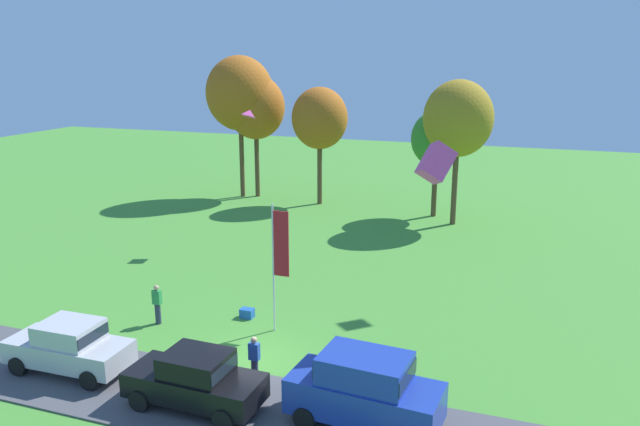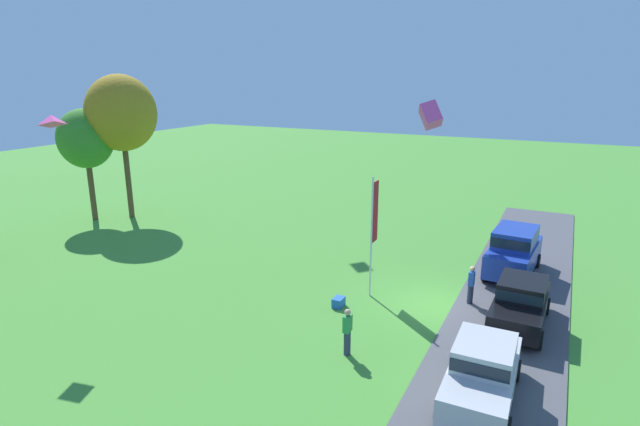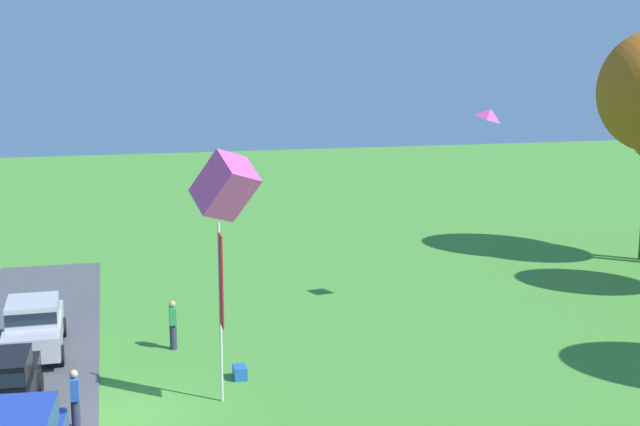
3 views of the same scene
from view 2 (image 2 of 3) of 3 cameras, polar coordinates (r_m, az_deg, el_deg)
The scene contains 13 objects.
ground_plane at distance 21.89m, azimuth 13.11°, elevation -10.18°, with size 120.00×120.00×0.00m, color #478E33.
pavement_strip at distance 21.51m, azimuth 20.68°, elevation -11.22°, with size 36.00×4.40×0.06m, color #4C4C51.
car_sedan_near_entrance at distance 15.98m, azimuth 18.10°, elevation -16.63°, with size 4.43×2.01×1.84m.
car_sedan_by_flagpole at distance 20.70m, azimuth 21.96°, elevation -9.32°, with size 4.44×2.04×1.84m.
car_suv_far_end at distance 25.59m, azimuth 21.29°, elevation -3.91°, with size 4.73×2.33×2.28m.
person_watching_sky at distance 17.53m, azimuth 3.15°, elevation -13.37°, with size 0.36×0.24×1.71m.
person_beside_suv at distance 21.94m, azimuth 16.88°, elevation -7.89°, with size 0.36×0.24×1.71m.
tree_far_right at distance 35.63m, azimuth -25.22°, elevation 7.65°, with size 3.46×3.46×7.31m.
tree_left_of_center at distance 35.20m, azimuth -21.76°, elevation 10.52°, with size 4.46×4.46×9.42m.
flag_banner at distance 21.31m, azimuth 6.16°, elevation -0.86°, with size 0.71×0.08×5.31m.
cooler_box at distance 21.11m, azimuth 2.14°, elevation -10.15°, with size 0.56×0.40×0.40m, color blue.
kite_diamond_high_right at distance 22.16m, azimuth -28.34°, elevation 9.35°, with size 0.76×0.72×0.39m, color #EA4C9E.
kite_box_near_flag at distance 26.18m, azimuth 12.52°, elevation 10.87°, with size 0.82×0.82×1.15m, color #EA4C9E.
Camera 2 is at (-19.34, -4.25, 9.34)m, focal length 28.00 mm.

